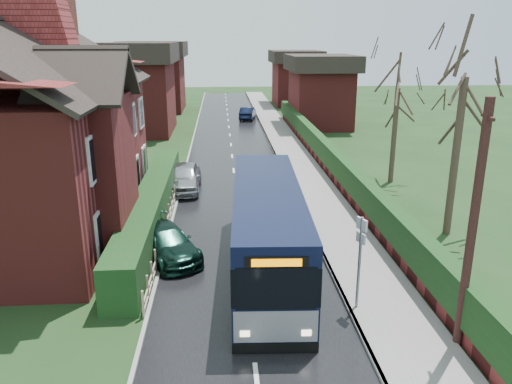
{
  "coord_description": "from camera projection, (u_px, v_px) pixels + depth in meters",
  "views": [
    {
      "loc": [
        -0.74,
        -16.29,
        8.0
      ],
      "look_at": [
        0.67,
        3.65,
        1.8
      ],
      "focal_mm": 35.0,
      "sensor_mm": 36.0,
      "label": 1
    }
  ],
  "objects": [
    {
      "name": "kerb_right",
      "position": [
        291.0,
        187.0,
        27.65
      ],
      "size": [
        0.12,
        100.0,
        0.14
      ],
      "primitive_type": "cube",
      "color": "gray",
      "rests_on": "ground"
    },
    {
      "name": "bus",
      "position": [
        267.0,
        230.0,
        17.5
      ],
      "size": [
        2.77,
        10.22,
        3.07
      ],
      "rotation": [
        0.0,
        0.0,
        -0.05
      ],
      "color": "black",
      "rests_on": "ground"
    },
    {
      "name": "tree_right_near",
      "position": [
        467.0,
        65.0,
        19.24
      ],
      "size": [
        4.33,
        4.33,
        9.35
      ],
      "color": "#3B2D23",
      "rests_on": "ground"
    },
    {
      "name": "brick_house",
      "position": [
        27.0,
        129.0,
        20.6
      ],
      "size": [
        9.3,
        14.6,
        10.3
      ],
      "color": "maroon",
      "rests_on": "ground"
    },
    {
      "name": "car_distant",
      "position": [
        248.0,
        113.0,
        50.77
      ],
      "size": [
        1.98,
        4.02,
        1.27
      ],
      "primitive_type": "imported",
      "rotation": [
        0.0,
        0.0,
        2.97
      ],
      "color": "black",
      "rests_on": "ground"
    },
    {
      "name": "ground",
      "position": [
        245.0,
        270.0,
        17.94
      ],
      "size": [
        140.0,
        140.0,
        0.0
      ],
      "primitive_type": "plane",
      "color": "#233F1B",
      "rests_on": "ground"
    },
    {
      "name": "pavement",
      "position": [
        312.0,
        187.0,
        27.73
      ],
      "size": [
        2.5,
        100.0,
        0.14
      ],
      "primitive_type": "cube",
      "color": "slate",
      "rests_on": "ground"
    },
    {
      "name": "road",
      "position": [
        236.0,
        189.0,
        27.46
      ],
      "size": [
        6.0,
        100.0,
        0.02
      ],
      "primitive_type": "cube",
      "color": "black",
      "rests_on": "ground"
    },
    {
      "name": "tree_right_far",
      "position": [
        399.0,
        81.0,
        27.22
      ],
      "size": [
        3.96,
        3.96,
        7.64
      ],
      "color": "#3A2D22",
      "rests_on": "ground"
    },
    {
      "name": "car_green",
      "position": [
        166.0,
        242.0,
        18.87
      ],
      "size": [
        3.29,
        4.43,
        1.19
      ],
      "primitive_type": "imported",
      "rotation": [
        0.0,
        0.0,
        0.45
      ],
      "color": "black",
      "rests_on": "ground"
    },
    {
      "name": "right_wall_hedge",
      "position": [
        340.0,
        170.0,
        27.55
      ],
      "size": [
        0.6,
        50.0,
        1.8
      ],
      "color": "maroon",
      "rests_on": "ground"
    },
    {
      "name": "bus_stop_sign",
      "position": [
        360.0,
        250.0,
        14.71
      ],
      "size": [
        0.22,
        0.45,
        3.04
      ],
      "rotation": [
        0.0,
        0.0,
        0.35
      ],
      "color": "slate",
      "rests_on": "ground"
    },
    {
      "name": "front_hedge",
      "position": [
        152.0,
        207.0,
        22.2
      ],
      "size": [
        1.2,
        16.0,
        1.6
      ],
      "primitive_type": "cube",
      "color": "black",
      "rests_on": "ground"
    },
    {
      "name": "picket_fence",
      "position": [
        169.0,
        214.0,
        22.36
      ],
      "size": [
        0.1,
        16.0,
        0.9
      ],
      "primitive_type": null,
      "color": "tan",
      "rests_on": "ground"
    },
    {
      "name": "kerb_left",
      "position": [
        180.0,
        190.0,
        27.24
      ],
      "size": [
        0.12,
        100.0,
        0.1
      ],
      "primitive_type": "cube",
      "color": "gray",
      "rests_on": "ground"
    },
    {
      "name": "car_silver",
      "position": [
        184.0,
        177.0,
        27.11
      ],
      "size": [
        1.8,
        4.36,
        1.48
      ],
      "primitive_type": "imported",
      "rotation": [
        0.0,
        0.0,
        -0.01
      ],
      "color": "#ACABB0",
      "rests_on": "ground"
    },
    {
      "name": "telegraph_pole",
      "position": [
        472.0,
        229.0,
        12.54
      ],
      "size": [
        0.25,
        0.86,
        6.69
      ],
      "rotation": [
        0.0,
        0.0,
        -0.2
      ],
      "color": "black",
      "rests_on": "ground"
    }
  ]
}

